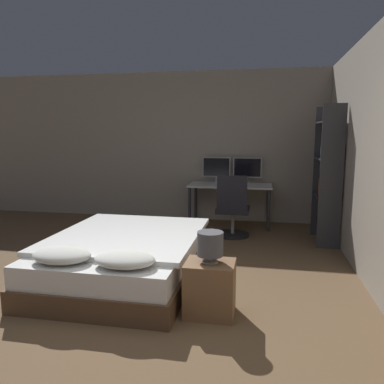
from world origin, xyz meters
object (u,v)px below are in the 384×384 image
(nightstand, at_px, (210,288))
(bed, at_px, (125,257))
(computer_mouse, at_px, (246,186))
(keyboard, at_px, (229,186))
(monitor_right, at_px, (247,169))
(monitor_left, at_px, (216,168))
(bookshelf, at_px, (328,171))
(desk, at_px, (230,189))
(office_chair, at_px, (233,212))
(bedside_lamp, at_px, (210,244))

(nightstand, bearing_deg, bed, 148.15)
(computer_mouse, bearing_deg, keyboard, 180.00)
(monitor_right, bearing_deg, keyboard, -120.34)
(monitor_left, relative_size, computer_mouse, 7.05)
(nightstand, xyz_separation_m, keyboard, (-0.13, 3.08, 0.49))
(nightstand, distance_m, monitor_right, 3.62)
(bed, distance_m, keyboard, 2.64)
(bookshelf, bearing_deg, monitor_left, 149.30)
(monitor_left, xyz_separation_m, monitor_right, (0.55, 0.00, 0.00))
(desk, xyz_separation_m, monitor_left, (-0.27, 0.24, 0.34))
(monitor_left, xyz_separation_m, computer_mouse, (0.56, -0.47, -0.24))
(bookshelf, bearing_deg, desk, 151.46)
(bed, distance_m, desk, 2.84)
(bed, height_order, computer_mouse, computer_mouse)
(bed, relative_size, desk, 1.46)
(nightstand, height_order, desk, desk)
(office_chair, bearing_deg, bookshelf, -2.45)
(desk, xyz_separation_m, keyboard, (-0.00, -0.23, 0.09))
(nightstand, relative_size, bookshelf, 0.24)
(bedside_lamp, distance_m, monitor_left, 3.58)
(monitor_left, bearing_deg, bed, -102.49)
(bedside_lamp, relative_size, computer_mouse, 3.91)
(monitor_left, distance_m, keyboard, 0.60)
(bedside_lamp, bearing_deg, bed, 148.15)
(bedside_lamp, xyz_separation_m, keyboard, (-0.13, 3.08, 0.08))
(bed, height_order, monitor_right, monitor_right)
(computer_mouse, bearing_deg, monitor_left, 139.90)
(monitor_left, distance_m, bookshelf, 2.03)
(monitor_right, relative_size, bookshelf, 0.25)
(bed, height_order, monitor_left, monitor_left)
(bedside_lamp, relative_size, monitor_left, 0.56)
(bed, relative_size, bookshelf, 1.04)
(bedside_lamp, bearing_deg, monitor_left, 96.44)
(bed, distance_m, bedside_lamp, 1.29)
(nightstand, distance_m, computer_mouse, 3.12)
(nightstand, height_order, computer_mouse, computer_mouse)
(bookshelf, bearing_deg, keyboard, 158.93)
(monitor_left, xyz_separation_m, office_chair, (0.38, -0.98, -0.58))
(desk, distance_m, monitor_left, 0.50)
(monitor_right, bearing_deg, bedside_lamp, -92.41)
(desk, xyz_separation_m, computer_mouse, (0.28, -0.23, 0.10))
(keyboard, bearing_deg, bed, -110.69)
(bookshelf, bearing_deg, bedside_lamp, -118.18)
(bed, xyz_separation_m, keyboard, (0.92, 2.43, 0.48))
(nightstand, relative_size, office_chair, 0.49)
(nightstand, bearing_deg, computer_mouse, 87.07)
(bedside_lamp, distance_m, desk, 3.31)
(nightstand, relative_size, desk, 0.34)
(monitor_left, bearing_deg, office_chair, -68.69)
(nightstand, xyz_separation_m, monitor_left, (-0.40, 3.54, 0.74))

